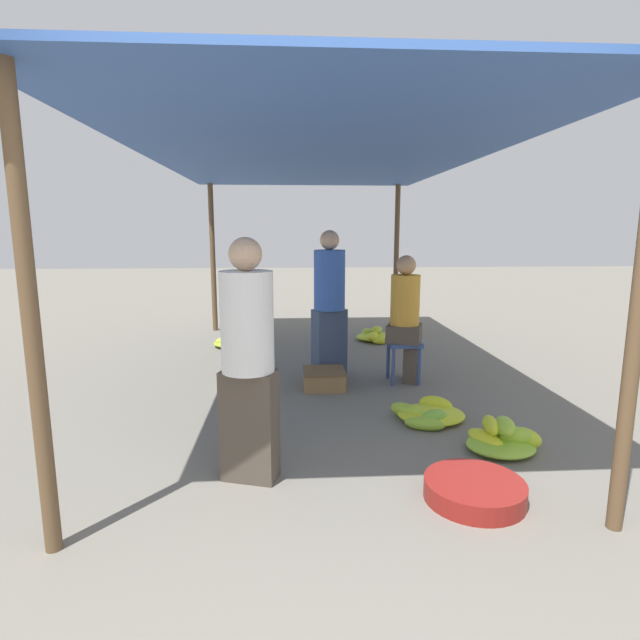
{
  "coord_description": "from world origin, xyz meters",
  "views": [
    {
      "loc": [
        -0.27,
        -2.05,
        1.58
      ],
      "look_at": [
        0.0,
        2.27,
        0.81
      ],
      "focal_mm": 28.0,
      "sensor_mm": 36.0,
      "label": 1
    }
  ],
  "objects": [
    {
      "name": "canopy_post_back_right",
      "position": [
        1.47,
        5.95,
        1.15
      ],
      "size": [
        0.08,
        0.08,
        2.3
      ],
      "primitive_type": "cylinder",
      "color": "brown",
      "rests_on": "ground"
    },
    {
      "name": "banana_pile_left_1",
      "position": [
        -1.03,
        4.77,
        0.06
      ],
      "size": [
        0.58,
        0.51,
        0.16
      ],
      "color": "#A0C42F",
      "rests_on": "ground"
    },
    {
      "name": "canopy_post_front_left",
      "position": [
        -1.47,
        0.3,
        1.15
      ],
      "size": [
        0.08,
        0.08,
        2.3
      ],
      "primitive_type": "cylinder",
      "color": "brown",
      "rests_on": "ground"
    },
    {
      "name": "crate_near",
      "position": [
        0.08,
        2.85,
        0.09
      ],
      "size": [
        0.43,
        0.43,
        0.18
      ],
      "color": "olive",
      "rests_on": "ground"
    },
    {
      "name": "canopy_tarp",
      "position": [
        0.0,
        3.13,
        2.32
      ],
      "size": [
        3.33,
        6.05,
        0.04
      ],
      "primitive_type": "cube",
      "color": "#33569E",
      "rests_on": "canopy_post_front_left"
    },
    {
      "name": "basin_black",
      "position": [
        0.82,
        0.63,
        0.06
      ],
      "size": [
        0.6,
        0.6,
        0.12
      ],
      "color": "maroon",
      "rests_on": "ground"
    },
    {
      "name": "canopy_post_front_right",
      "position": [
        1.47,
        0.3,
        1.15
      ],
      "size": [
        0.08,
        0.08,
        2.3
      ],
      "primitive_type": "cylinder",
      "color": "brown",
      "rests_on": "ground"
    },
    {
      "name": "banana_pile_left_0",
      "position": [
        -0.78,
        3.74,
        0.06
      ],
      "size": [
        0.52,
        0.45,
        0.18
      ],
      "color": "#9EC430",
      "rests_on": "ground"
    },
    {
      "name": "banana_pile_right_1",
      "position": [
        0.89,
        1.89,
        0.06
      ],
      "size": [
        0.63,
        0.62,
        0.15
      ],
      "color": "#A4C62F",
      "rests_on": "ground"
    },
    {
      "name": "shopper_walking_mid",
      "position": [
        0.17,
        3.3,
        0.83
      ],
      "size": [
        0.45,
        0.45,
        1.59
      ],
      "color": "#384766",
      "rests_on": "ground"
    },
    {
      "name": "canopy_post_back_left",
      "position": [
        -1.47,
        5.95,
        1.15
      ],
      "size": [
        0.08,
        0.08,
        2.3
      ],
      "primitive_type": "cylinder",
      "color": "brown",
      "rests_on": "ground"
    },
    {
      "name": "stool",
      "position": [
        0.93,
        2.99,
        0.35
      ],
      "size": [
        0.34,
        0.34,
        0.44
      ],
      "color": "#384C84",
      "rests_on": "ground"
    },
    {
      "name": "banana_pile_right_0",
      "position": [
        1.26,
        1.27,
        0.09
      ],
      "size": [
        0.56,
        0.44,
        0.25
      ],
      "color": "#C7D429",
      "rests_on": "ground"
    },
    {
      "name": "banana_pile_right_2",
      "position": [
        0.99,
        5.01,
        0.07
      ],
      "size": [
        0.6,
        0.63,
        0.21
      ],
      "color": "#B6CD2C",
      "rests_on": "ground"
    },
    {
      "name": "ground_plane",
      "position": [
        0.0,
        0.0,
        0.0
      ],
      "size": [
        40.0,
        40.0,
        0.0
      ],
      "primitive_type": "plane",
      "color": "slate",
      "rests_on": "ground"
    },
    {
      "name": "vendor_foreground",
      "position": [
        -0.53,
        0.98,
        0.8
      ],
      "size": [
        0.41,
        0.41,
        1.54
      ],
      "color": "#4C4238",
      "rests_on": "ground"
    },
    {
      "name": "vendor_seated",
      "position": [
        0.95,
        3.0,
        0.7
      ],
      "size": [
        0.44,
        0.44,
        1.34
      ],
      "color": "#4C4238",
      "rests_on": "ground"
    }
  ]
}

